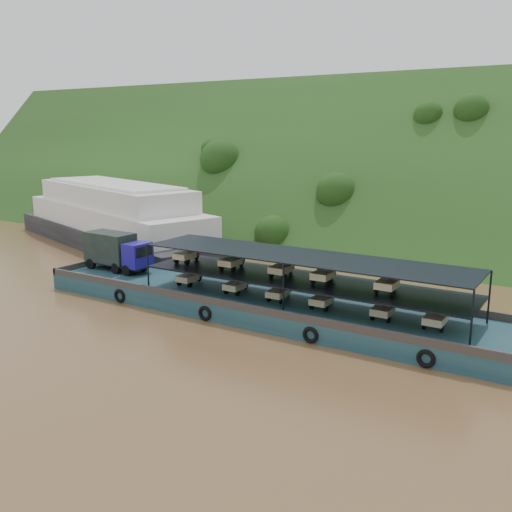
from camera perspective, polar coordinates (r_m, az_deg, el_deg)
The scene contains 4 objects.
ground at distance 41.54m, azimuth 0.16°, elevation -5.38°, with size 160.00×160.00×0.00m, color brown.
hillside at distance 73.80m, azimuth 15.02°, elevation 2.06°, with size 140.00×28.00×28.00m, color #1D3814.
cargo_barge at distance 41.16m, azimuth -0.98°, elevation -3.99°, with size 35.00×7.18×4.54m.
passenger_ferry at distance 66.21m, azimuth -13.94°, elevation 3.68°, with size 36.11×19.40×7.11m.
Camera 1 is at (20.78, -33.67, 12.66)m, focal length 40.00 mm.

